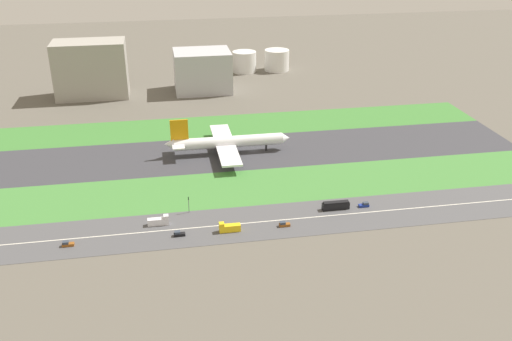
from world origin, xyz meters
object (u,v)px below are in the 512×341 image
at_px(car_3, 284,224).
at_px(traffic_light, 189,203).
at_px(car_2, 179,234).
at_px(truck_0, 229,228).
at_px(truck_1, 159,221).
at_px(fuel_tank_centre, 277,60).
at_px(bus_0, 336,205).
at_px(terminal_building, 91,69).
at_px(car_1, 364,205).
at_px(car_0, 67,244).
at_px(airliner, 226,142).
at_px(fuel_tank_west, 244,62).
at_px(hangar_building, 202,71).

distance_m(car_3, traffic_light, 40.87).
xyz_separation_m(car_2, truck_0, (19.61, -0.00, 0.75)).
height_order(truck_1, fuel_tank_centre, fuel_tank_centre).
bearing_deg(car_2, bus_0, -171.41).
relative_size(car_3, terminal_building, 0.09).
height_order(car_1, car_0, same).
bearing_deg(traffic_light, airliner, 68.90).
bearing_deg(fuel_tank_centre, fuel_tank_west, 180.00).
distance_m(truck_0, fuel_tank_west, 241.06).
relative_size(car_2, traffic_light, 0.61).
xyz_separation_m(car_2, car_3, (41.67, 0.00, 0.00)).
bearing_deg(car_1, terminal_building, 124.70).
relative_size(bus_0, car_0, 2.64).
height_order(truck_0, fuel_tank_centre, fuel_tank_centre).
distance_m(airliner, truck_0, 78.61).
xyz_separation_m(truck_0, fuel_tank_west, (43.62, 237.00, 6.23)).
xyz_separation_m(car_0, hangar_building, (68.51, 192.00, 13.00)).
height_order(car_2, car_0, same).
height_order(car_0, fuel_tank_centre, fuel_tank_centre).
bearing_deg(truck_0, fuel_tank_centre, -106.32).
xyz_separation_m(car_0, fuel_tank_west, (104.83, 237.00, 6.98)).
bearing_deg(car_3, truck_1, -11.51).
relative_size(truck_0, fuel_tank_centre, 0.44).
xyz_separation_m(airliner, car_2, (-28.28, -78.00, -5.31)).
bearing_deg(fuel_tank_west, traffic_light, -104.86).
bearing_deg(car_1, car_3, -164.95).
height_order(car_1, terminal_building, terminal_building).
relative_size(car_0, truck_1, 0.52).
relative_size(airliner, truck_1, 7.74).
distance_m(traffic_light, fuel_tank_centre, 234.54).
height_order(airliner, truck_0, airliner).
height_order(car_1, hangar_building, hangar_building).
height_order(airliner, fuel_tank_centre, airliner).
xyz_separation_m(truck_0, hangar_building, (7.31, 192.00, 12.26)).
xyz_separation_m(airliner, terminal_building, (-75.45, 114.00, 12.32)).
bearing_deg(car_2, car_3, -180.00).
relative_size(hangar_building, fuel_tank_west, 2.09).
distance_m(bus_0, fuel_tank_centre, 228.23).
xyz_separation_m(car_0, traffic_light, (46.73, 17.99, 3.37)).
bearing_deg(car_1, truck_1, -180.00).
height_order(bus_0, terminal_building, terminal_building).
height_order(truck_0, hangar_building, hangar_building).
height_order(terminal_building, fuel_tank_west, terminal_building).
xyz_separation_m(car_3, terminal_building, (-88.84, 192.00, 17.63)).
distance_m(hangar_building, fuel_tank_centre, 76.89).
relative_size(bus_0, fuel_tank_west, 0.64).
bearing_deg(bus_0, airliner, 119.14).
height_order(car_2, car_3, same).
bearing_deg(truck_0, airliner, -96.34).
bearing_deg(fuel_tank_west, car_2, -104.94).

